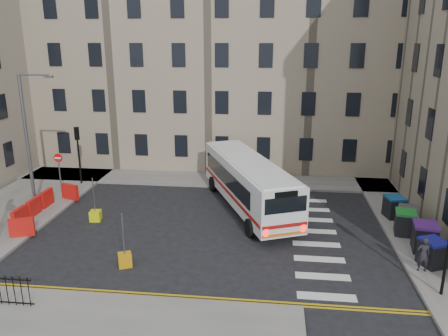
% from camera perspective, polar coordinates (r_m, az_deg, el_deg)
% --- Properties ---
extents(ground, '(120.00, 120.00, 0.00)m').
position_cam_1_polar(ground, '(24.19, 2.16, -8.19)').
color(ground, black).
rests_on(ground, ground).
extents(pavement_north, '(36.00, 3.20, 0.15)m').
position_cam_1_polar(pavement_north, '(33.02, -7.08, -1.34)').
color(pavement_north, slate).
rests_on(pavement_north, ground).
extents(pavement_east, '(2.40, 26.00, 0.15)m').
position_cam_1_polar(pavement_east, '(28.76, 21.08, -5.08)').
color(pavement_east, slate).
rests_on(pavement_east, ground).
extents(pavement_west, '(6.00, 22.00, 0.15)m').
position_cam_1_polar(pavement_west, '(29.50, -26.02, -5.13)').
color(pavement_west, slate).
rests_on(pavement_west, ground).
extents(terrace_north, '(38.30, 10.80, 17.20)m').
position_cam_1_polar(terrace_north, '(38.45, -6.58, 14.14)').
color(terrace_north, gray).
rests_on(terrace_north, ground).
extents(traffic_light_nw, '(0.28, 0.22, 4.10)m').
position_cam_1_polar(traffic_light_nw, '(32.35, -18.54, 2.69)').
color(traffic_light_nw, black).
rests_on(traffic_light_nw, pavement_west).
extents(streetlamp, '(0.50, 0.22, 8.14)m').
position_cam_1_polar(streetlamp, '(28.63, -24.34, 3.40)').
color(streetlamp, '#595B5E').
rests_on(streetlamp, pavement_west).
extents(no_entry_north, '(0.60, 0.08, 3.00)m').
position_cam_1_polar(no_entry_north, '(31.02, -20.76, 0.39)').
color(no_entry_north, '#595B5E').
rests_on(no_entry_north, pavement_west).
extents(roadworks_barriers, '(1.66, 6.26, 1.00)m').
position_cam_1_polar(roadworks_barriers, '(27.81, -22.94, -4.74)').
color(roadworks_barriers, red).
rests_on(roadworks_barriers, pavement_west).
extents(bus, '(6.65, 11.23, 3.03)m').
position_cam_1_polar(bus, '(26.73, 3.17, -1.74)').
color(bus, white).
rests_on(bus, ground).
extents(wheelie_bin_a, '(1.34, 1.42, 1.24)m').
position_cam_1_polar(wheelie_bin_a, '(22.30, 25.61, -9.93)').
color(wheelie_bin_a, black).
rests_on(wheelie_bin_a, pavement_east).
extents(wheelie_bin_b, '(1.28, 1.42, 1.40)m').
position_cam_1_polar(wheelie_bin_b, '(23.57, 24.72, -8.19)').
color(wheelie_bin_b, black).
rests_on(wheelie_bin_b, pavement_east).
extents(wheelie_bin_c, '(1.21, 1.33, 1.28)m').
position_cam_1_polar(wheelie_bin_c, '(25.08, 22.55, -6.60)').
color(wheelie_bin_c, black).
rests_on(wheelie_bin_c, pavement_east).
extents(wheelie_bin_d, '(1.35, 1.44, 1.28)m').
position_cam_1_polar(wheelie_bin_d, '(25.72, 22.76, -6.06)').
color(wheelie_bin_d, black).
rests_on(wheelie_bin_d, pavement_east).
extents(wheelie_bin_e, '(1.20, 1.32, 1.25)m').
position_cam_1_polar(wheelie_bin_e, '(27.19, 21.33, -4.74)').
color(wheelie_bin_e, black).
rests_on(wheelie_bin_e, pavement_east).
extents(pedestrian, '(0.59, 0.39, 1.60)m').
position_cam_1_polar(pedestrian, '(21.53, 24.59, -10.24)').
color(pedestrian, black).
rests_on(pedestrian, pavement_east).
extents(bollard_yellow, '(0.68, 0.68, 0.60)m').
position_cam_1_polar(bollard_yellow, '(26.42, -16.43, -5.99)').
color(bollard_yellow, '#C8CF0B').
rests_on(bollard_yellow, ground).
extents(bollard_chevron, '(0.79, 0.79, 0.60)m').
position_cam_1_polar(bollard_chevron, '(21.08, -12.81, -11.62)').
color(bollard_chevron, '#C5880B').
rests_on(bollard_chevron, ground).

